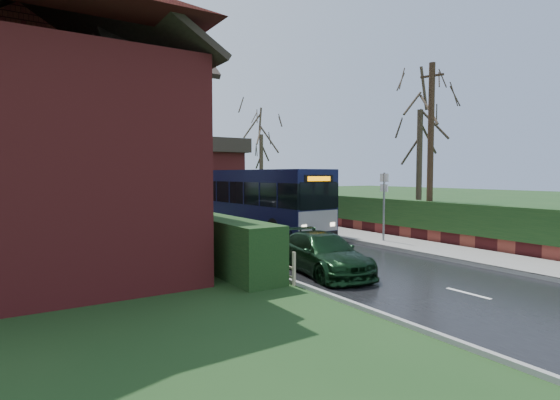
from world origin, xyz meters
TOP-DOWN VIEW (x-y plane):
  - ground at (0.00, 0.00)m, footprint 140.00×140.00m
  - road at (0.00, 10.00)m, footprint 6.00×100.00m
  - pavement at (4.25, 10.00)m, footprint 2.50×100.00m
  - kerb_right at (3.05, 10.00)m, footprint 0.12×100.00m
  - kerb_left at (-3.05, 10.00)m, footprint 0.12×100.00m
  - front_hedge at (-3.90, 5.00)m, footprint 1.20×16.00m
  - picket_fence at (-3.15, 5.00)m, footprint 0.10×16.00m
  - right_wall_hedge at (5.80, 10.00)m, footprint 0.60×50.00m
  - brick_house at (-8.73, 4.78)m, footprint 9.30×14.60m
  - bus at (1.95, 8.13)m, footprint 2.98×10.58m
  - car_silver at (-2.80, 9.28)m, footprint 2.48×4.70m
  - car_green at (-1.60, -2.24)m, footprint 2.31×4.32m
  - car_distant at (1.91, 38.42)m, footprint 2.21×4.19m
  - bus_stop_sign at (4.00, 0.73)m, footprint 0.09×0.46m
  - telegraph_pole at (5.80, -0.17)m, footprint 0.40×0.96m
  - tree_right_near at (9.00, 3.09)m, footprint 4.19×4.19m
  - tree_right_far at (9.00, 19.77)m, footprint 4.66×4.66m

SIDE VIEW (x-z plane):
  - ground at x=0.00m, z-range 0.00..0.00m
  - road at x=0.00m, z-range 0.00..0.02m
  - kerb_left at x=-3.05m, z-range 0.00..0.10m
  - pavement at x=4.25m, z-range 0.00..0.14m
  - kerb_right at x=3.05m, z-range 0.00..0.14m
  - picket_fence at x=-3.15m, z-range 0.00..0.90m
  - car_green at x=-1.60m, z-range 0.00..1.19m
  - car_distant at x=1.91m, z-range 0.00..1.31m
  - car_silver at x=-2.80m, z-range 0.00..1.52m
  - front_hedge at x=-3.90m, z-range 0.00..1.60m
  - right_wall_hedge at x=5.80m, z-range 0.12..1.92m
  - bus at x=1.95m, z-range -0.01..3.17m
  - bus_stop_sign at x=4.00m, z-range 0.48..3.50m
  - telegraph_pole at x=5.80m, z-range 0.05..7.68m
  - brick_house at x=-8.73m, z-range -0.77..9.53m
  - tree_right_far at x=9.00m, z-range 2.23..11.23m
  - tree_right_near at x=9.00m, z-range 2.23..11.27m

